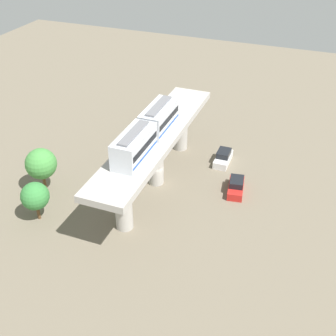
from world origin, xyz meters
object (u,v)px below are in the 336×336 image
object	(u,v)px
train	(147,131)
tree_mid_lot	(41,164)
parked_car_red	(236,186)
tree_near_viaduct	(35,196)
parked_car_white	(223,158)

from	to	relation	value
train	tree_mid_lot	world-z (taller)	train
parked_car_red	tree_near_viaduct	bearing A→B (deg)	-155.44
parked_car_white	tree_near_viaduct	distance (m)	25.12
parked_car_red	parked_car_white	xyz separation A→B (m)	(-3.20, 5.88, 0.00)
tree_near_viaduct	tree_mid_lot	distance (m)	5.59
parked_car_white	tree_mid_lot	xyz separation A→B (m)	(-18.89, -13.98, 3.03)
tree_near_viaduct	tree_mid_lot	size ratio (longest dim) A/B	0.83
parked_car_red	tree_mid_lot	world-z (taller)	tree_mid_lot
parked_car_white	train	bearing A→B (deg)	-124.86
train	parked_car_white	distance (m)	14.29
parked_car_white	parked_car_red	bearing A→B (deg)	-62.41
parked_car_red	tree_mid_lot	xyz separation A→B (m)	(-22.09, -8.10, 3.03)
parked_car_white	tree_near_viaduct	xyz separation A→B (m)	(-16.36, -18.92, 2.38)
tree_near_viaduct	tree_mid_lot	world-z (taller)	tree_mid_lot
train	tree_near_viaduct	distance (m)	14.27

